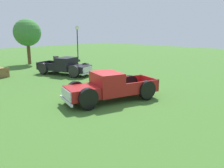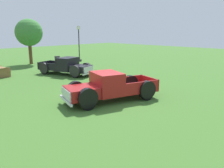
# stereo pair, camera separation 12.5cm
# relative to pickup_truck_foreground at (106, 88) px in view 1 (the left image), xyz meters

# --- Properties ---
(ground_plane) EXTENTS (80.00, 80.00, 0.00)m
(ground_plane) POSITION_rel_pickup_truck_foreground_xyz_m (0.32, 0.05, -0.74)
(ground_plane) COLOR #3D6B28
(pickup_truck_foreground) EXTENTS (5.38, 3.32, 1.55)m
(pickup_truck_foreground) POSITION_rel_pickup_truck_foreground_xyz_m (0.00, 0.00, 0.00)
(pickup_truck_foreground) COLOR maroon
(pickup_truck_foreground) RESTS_ON ground_plane
(pickup_truck_behind_left) EXTENTS (3.01, 5.07, 1.46)m
(pickup_truck_behind_left) POSITION_rel_pickup_truck_foreground_xyz_m (2.97, 7.52, -0.04)
(pickup_truck_behind_left) COLOR black
(pickup_truck_behind_left) RESTS_ON ground_plane
(lamp_post_near) EXTENTS (0.36, 0.36, 4.17)m
(lamp_post_near) POSITION_rel_pickup_truck_foreground_xyz_m (8.84, 13.51, 1.45)
(lamp_post_near) COLOR #2D2D33
(lamp_post_near) RESTS_ON ground_plane
(trash_can) EXTENTS (0.59, 0.59, 0.95)m
(trash_can) POSITION_rel_pickup_truck_foreground_xyz_m (5.43, 12.98, -0.26)
(trash_can) COLOR #4C4C51
(trash_can) RESTS_ON ground_plane
(oak_tree_east) EXTENTS (2.91, 2.91, 4.88)m
(oak_tree_east) POSITION_rel_pickup_truck_foreground_xyz_m (3.85, 15.78, 2.66)
(oak_tree_east) COLOR brown
(oak_tree_east) RESTS_ON ground_plane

